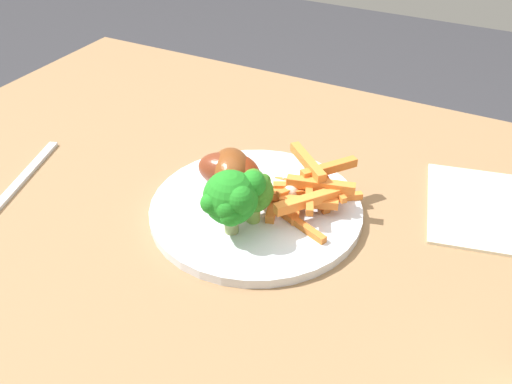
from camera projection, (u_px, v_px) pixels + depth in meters
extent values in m
cube|color=#8E6B47|center=(224.00, 194.00, 0.75)|extent=(1.00, 0.71, 0.03)
cylinder|color=brown|center=(133.00, 201.00, 1.34)|extent=(0.06, 0.06, 0.69)
cylinder|color=silver|center=(256.00, 209.00, 0.69)|extent=(0.26, 0.26, 0.01)
cylinder|color=#929F60|center=(231.00, 223.00, 0.64)|extent=(0.02, 0.02, 0.02)
sphere|color=#1F801F|center=(231.00, 197.00, 0.61)|extent=(0.06, 0.06, 0.06)
sphere|color=#1F801F|center=(211.00, 203.00, 0.60)|extent=(0.02, 0.02, 0.02)
sphere|color=#1F801F|center=(231.00, 215.00, 0.60)|extent=(0.03, 0.03, 0.03)
sphere|color=#1F801F|center=(239.00, 200.00, 0.60)|extent=(0.03, 0.03, 0.03)
sphere|color=#1F801F|center=(228.00, 208.00, 0.60)|extent=(0.03, 0.03, 0.03)
sphere|color=#1F801F|center=(253.00, 184.00, 0.62)|extent=(0.03, 0.03, 0.03)
cylinder|color=#89B54D|center=(253.00, 212.00, 0.65)|extent=(0.02, 0.02, 0.02)
sphere|color=#37771E|center=(253.00, 192.00, 0.64)|extent=(0.05, 0.05, 0.05)
sphere|color=#37771E|center=(264.00, 181.00, 0.64)|extent=(0.02, 0.02, 0.02)
sphere|color=#37771E|center=(261.00, 200.00, 0.62)|extent=(0.01, 0.01, 0.01)
sphere|color=#37771E|center=(239.00, 187.00, 0.63)|extent=(0.02, 0.02, 0.02)
sphere|color=#37771E|center=(257.00, 187.00, 0.65)|extent=(0.02, 0.02, 0.02)
sphere|color=#37771E|center=(253.00, 180.00, 0.65)|extent=(0.03, 0.03, 0.03)
sphere|color=#37771E|center=(260.00, 186.00, 0.65)|extent=(0.03, 0.03, 0.03)
cube|color=orange|center=(297.00, 201.00, 0.68)|extent=(0.04, 0.09, 0.01)
cube|color=orange|center=(308.00, 162.00, 0.68)|extent=(0.07, 0.06, 0.01)
cube|color=orange|center=(274.00, 199.00, 0.68)|extent=(0.04, 0.08, 0.01)
cube|color=orange|center=(296.00, 193.00, 0.67)|extent=(0.09, 0.07, 0.01)
cube|color=orange|center=(329.00, 168.00, 0.68)|extent=(0.05, 0.07, 0.01)
cube|color=orange|center=(320.00, 186.00, 0.66)|extent=(0.08, 0.03, 0.01)
cube|color=orange|center=(309.00, 196.00, 0.66)|extent=(0.04, 0.06, 0.01)
cube|color=orange|center=(314.00, 196.00, 0.69)|extent=(0.06, 0.05, 0.01)
cube|color=orange|center=(296.00, 222.00, 0.65)|extent=(0.09, 0.04, 0.01)
cube|color=orange|center=(308.00, 185.00, 0.68)|extent=(0.08, 0.05, 0.01)
cube|color=orange|center=(334.00, 198.00, 0.69)|extent=(0.06, 0.05, 0.01)
cube|color=orange|center=(311.00, 200.00, 0.65)|extent=(0.06, 0.08, 0.01)
cube|color=orange|center=(303.00, 186.00, 0.68)|extent=(0.04, 0.07, 0.01)
cube|color=orange|center=(309.00, 202.00, 0.66)|extent=(0.07, 0.03, 0.01)
cube|color=orange|center=(279.00, 198.00, 0.69)|extent=(0.02, 0.08, 0.01)
cube|color=orange|center=(326.00, 180.00, 0.69)|extent=(0.08, 0.07, 0.01)
cylinder|color=#561909|center=(232.00, 184.00, 0.72)|extent=(0.05, 0.05, 0.00)
ellipsoid|color=maroon|center=(232.00, 170.00, 0.71)|extent=(0.08, 0.06, 0.04)
cylinder|color=beige|center=(275.00, 186.00, 0.68)|extent=(0.04, 0.01, 0.01)
sphere|color=silver|center=(291.00, 192.00, 0.67)|extent=(0.02, 0.02, 0.02)
cylinder|color=#4E1B0F|center=(227.00, 184.00, 0.72)|extent=(0.04, 0.04, 0.00)
ellipsoid|color=maroon|center=(227.00, 170.00, 0.71)|extent=(0.08, 0.05, 0.04)
cylinder|color=beige|center=(274.00, 183.00, 0.69)|extent=(0.05, 0.02, 0.01)
sphere|color=silver|center=(291.00, 187.00, 0.68)|extent=(0.02, 0.02, 0.02)
cylinder|color=#54230E|center=(232.00, 184.00, 0.72)|extent=(0.05, 0.05, 0.00)
ellipsoid|color=brown|center=(231.00, 169.00, 0.71)|extent=(0.08, 0.09, 0.05)
cylinder|color=beige|center=(235.00, 198.00, 0.66)|extent=(0.03, 0.04, 0.01)
sphere|color=silver|center=(237.00, 208.00, 0.64)|extent=(0.02, 0.02, 0.02)
cube|color=silver|center=(22.00, 179.00, 0.75)|extent=(0.07, 0.18, 0.00)
cube|color=beige|center=(486.00, 209.00, 0.69)|extent=(0.17, 0.20, 0.00)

